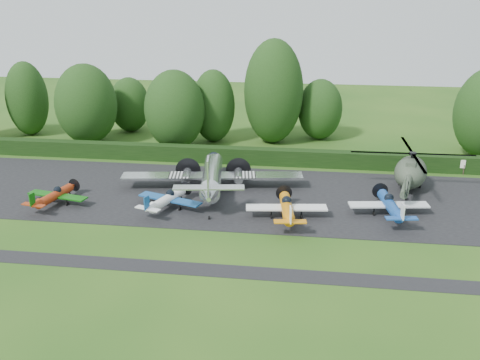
# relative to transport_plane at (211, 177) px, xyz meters

# --- Properties ---
(ground) EXTENTS (160.00, 160.00, 0.00)m
(ground) POSITION_rel_transport_plane_xyz_m (1.57, -10.72, -1.77)
(ground) COLOR #204C15
(ground) RESTS_ON ground
(apron) EXTENTS (70.00, 18.00, 0.01)m
(apron) POSITION_rel_transport_plane_xyz_m (1.57, -0.72, -1.77)
(apron) COLOR black
(apron) RESTS_ON ground
(taxiway_verge) EXTENTS (70.00, 2.00, 0.00)m
(taxiway_verge) POSITION_rel_transport_plane_xyz_m (1.57, -16.72, -1.77)
(taxiway_verge) COLOR black
(taxiway_verge) RESTS_ON ground
(hedgerow) EXTENTS (90.00, 1.60, 2.00)m
(hedgerow) POSITION_rel_transport_plane_xyz_m (1.57, 10.28, -1.77)
(hedgerow) COLOR black
(hedgerow) RESTS_ON ground
(transport_plane) EXTENTS (19.81, 15.19, 6.35)m
(transport_plane) POSITION_rel_transport_plane_xyz_m (0.00, 0.00, 0.00)
(transport_plane) COLOR silver
(transport_plane) RESTS_ON ground
(light_plane_red) EXTENTS (6.55, 6.89, 2.52)m
(light_plane_red) POSITION_rel_transport_plane_xyz_m (-15.14, -5.74, -0.72)
(light_plane_red) COLOR #9B2D0E
(light_plane_red) RESTS_ON ground
(light_plane_white) EXTENTS (6.85, 7.20, 2.63)m
(light_plane_white) POSITION_rel_transport_plane_xyz_m (-3.51, -5.28, -0.67)
(light_plane_white) COLOR white
(light_plane_white) RESTS_ON ground
(light_plane_orange) EXTENTS (7.76, 8.16, 2.98)m
(light_plane_orange) POSITION_rel_transport_plane_xyz_m (8.43, -6.27, -0.53)
(light_plane_orange) COLOR orange
(light_plane_orange) RESTS_ON ground
(light_plane_blue) EXTENTS (7.70, 8.09, 2.96)m
(light_plane_blue) POSITION_rel_transport_plane_xyz_m (18.27, -4.24, -0.54)
(light_plane_blue) COLOR navy
(light_plane_blue) RESTS_ON ground
(helicopter) EXTENTS (13.11, 15.34, 4.22)m
(helicopter) POSITION_rel_transport_plane_xyz_m (21.37, 3.59, 0.50)
(helicopter) COLOR #394333
(helicopter) RESTS_ON ground
(sign_board) EXTENTS (3.21, 0.12, 1.81)m
(sign_board) POSITION_rel_transport_plane_xyz_m (27.07, 9.78, -0.55)
(sign_board) COLOR #3F3326
(sign_board) RESTS_ON ground
(tree_0) EXTENTS (8.49, 8.49, 11.16)m
(tree_0) POSITION_rel_transport_plane_xyz_m (-20.66, 16.55, 3.80)
(tree_0) COLOR black
(tree_0) RESTS_ON ground
(tree_1) EXTENTS (5.95, 5.95, 10.87)m
(tree_1) POSITION_rel_transport_plane_xyz_m (-31.05, 19.68, 3.65)
(tree_1) COLOR black
(tree_1) RESTS_ON ground
(tree_2) EXTENTS (6.07, 6.07, 10.25)m
(tree_2) POSITION_rel_transport_plane_xyz_m (-3.30, 19.75, 3.34)
(tree_2) COLOR black
(tree_2) RESTS_ON ground
(tree_5) EXTENTS (6.31, 6.31, 8.70)m
(tree_5) POSITION_rel_transport_plane_xyz_m (11.63, 23.01, 2.57)
(tree_5) COLOR black
(tree_5) RESTS_ON ground
(tree_6) EXTENTS (8.21, 8.21, 14.48)m
(tree_6) POSITION_rel_transport_plane_xyz_m (5.07, 20.36, 5.46)
(tree_6) COLOR black
(tree_6) RESTS_ON ground
(tree_7) EXTENTS (5.98, 5.98, 8.23)m
(tree_7) POSITION_rel_transport_plane_xyz_m (-16.88, 23.62, 2.33)
(tree_7) COLOR black
(tree_7) RESTS_ON ground
(tree_9) EXTENTS (8.12, 8.12, 10.72)m
(tree_9) POSITION_rel_transport_plane_xyz_m (-7.84, 15.63, 3.58)
(tree_9) COLOR black
(tree_9) RESTS_ON ground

